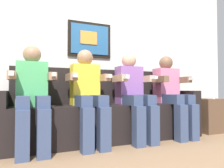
% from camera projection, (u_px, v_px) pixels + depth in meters
% --- Properties ---
extents(ground_plane, '(6.40, 6.40, 0.00)m').
position_uv_depth(ground_plane, '(117.00, 146.00, 2.37)').
color(ground_plane, '#8C6B4C').
extents(back_wall_assembly, '(4.93, 0.10, 2.60)m').
position_uv_depth(back_wall_assembly, '(95.00, 44.00, 3.11)').
color(back_wall_assembly, silver).
rests_on(back_wall_assembly, ground_plane).
extents(couch, '(2.53, 0.58, 0.90)m').
position_uv_depth(couch, '(106.00, 115.00, 2.68)').
color(couch, black).
rests_on(couch, ground_plane).
extents(person_leftmost, '(0.46, 0.56, 1.11)m').
position_uv_depth(person_leftmost, '(32.00, 92.00, 2.18)').
color(person_leftmost, '#4CB266').
rests_on(person_leftmost, ground_plane).
extents(person_left_center, '(0.46, 0.56, 1.11)m').
position_uv_depth(person_left_center, '(88.00, 92.00, 2.42)').
color(person_left_center, yellow).
rests_on(person_left_center, ground_plane).
extents(person_right_center, '(0.46, 0.56, 1.11)m').
position_uv_depth(person_right_center, '(134.00, 92.00, 2.65)').
color(person_right_center, '#8C59A5').
rests_on(person_right_center, ground_plane).
extents(person_rightmost, '(0.46, 0.56, 1.11)m').
position_uv_depth(person_rightmost, '(172.00, 92.00, 2.89)').
color(person_rightmost, pink).
rests_on(person_rightmost, ground_plane).
extents(side_table_right, '(0.40, 0.40, 0.50)m').
position_uv_depth(side_table_right, '(208.00, 115.00, 3.22)').
color(side_table_right, brown).
rests_on(side_table_right, ground_plane).
extents(spare_remote_on_table, '(0.04, 0.13, 0.02)m').
position_uv_depth(spare_remote_on_table, '(210.00, 98.00, 3.10)').
color(spare_remote_on_table, white).
rests_on(spare_remote_on_table, side_table_right).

